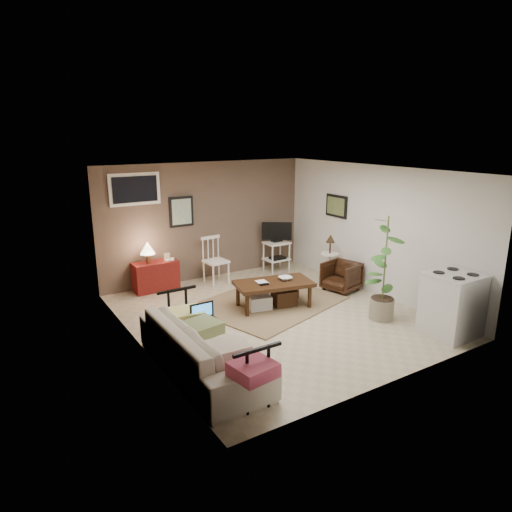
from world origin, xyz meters
TOP-DOWN VIEW (x-y plane):
  - floor at (0.00, 0.00)m, footprint 5.00×5.00m
  - art_back at (-0.55, 2.48)m, footprint 0.50×0.03m
  - art_right at (2.23, 1.05)m, footprint 0.03×0.60m
  - window at (-1.45, 2.48)m, footprint 0.96×0.03m
  - rug at (0.24, 0.52)m, footprint 2.83×2.50m
  - coffee_table at (0.19, 0.31)m, footprint 1.43×0.94m
  - sofa at (-1.80, -1.02)m, footprint 0.66×2.27m
  - sofa_pillows at (-1.75, -1.28)m, footprint 0.44×2.16m
  - sofa_end_rails at (-1.67, -1.02)m, footprint 0.61×2.27m
  - laptop at (-1.58, -0.63)m, footprint 0.35×0.25m
  - red_console at (-1.23, 2.27)m, footprint 0.85×0.38m
  - spindle_chair at (-0.02, 2.09)m, footprint 0.46×0.46m
  - tv_stand at (1.49, 2.09)m, footprint 0.56×0.42m
  - side_table at (1.98, 0.91)m, footprint 0.37×0.37m
  - armchair at (1.80, 0.35)m, footprint 0.69×0.72m
  - potted_plant at (1.42, -1.04)m, footprint 0.44×0.44m
  - stove at (1.85, -2.01)m, footprint 0.75×0.69m
  - bowl at (0.43, 0.29)m, footprint 0.24×0.09m
  - book_table at (-0.09, 0.38)m, footprint 0.18×0.04m
  - book_console at (-1.00, 2.28)m, footprint 0.16×0.08m

SIDE VIEW (x-z plane):
  - floor at x=0.00m, z-range 0.00..0.00m
  - rug at x=0.24m, z-range 0.00..0.02m
  - coffee_table at x=0.19m, z-range 0.03..0.53m
  - armchair at x=1.80m, z-range 0.00..0.62m
  - red_console at x=-1.23m, z-range -0.15..0.83m
  - sofa_end_rails at x=-1.67m, z-range 0.00..0.76m
  - spindle_chair at x=-0.02m, z-range -0.03..0.91m
  - sofa at x=-1.80m, z-range 0.00..0.89m
  - stove at x=1.85m, z-range 0.00..0.97m
  - sofa_pillows at x=-1.75m, z-range 0.47..0.62m
  - laptop at x=-1.58m, z-range 0.46..0.69m
  - tv_stand at x=1.49m, z-range 0.03..1.12m
  - bowl at x=0.43m, z-range 0.47..0.70m
  - book_table at x=-0.09m, z-range 0.47..0.71m
  - side_table at x=1.98m, z-range 0.12..1.10m
  - book_console at x=-1.00m, z-range 0.57..0.79m
  - potted_plant at x=1.42m, z-range 0.06..1.80m
  - art_back at x=-0.55m, z-range 1.15..1.75m
  - art_right at x=2.23m, z-range 1.29..1.75m
  - window at x=-1.45m, z-range 1.65..2.25m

